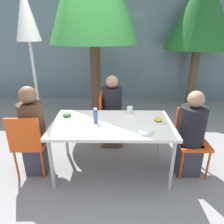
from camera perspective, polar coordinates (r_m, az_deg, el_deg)
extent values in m
plane|color=gray|center=(2.96, 0.00, -15.98)|extent=(24.00, 24.00, 0.00)
cube|color=slate|center=(5.75, 0.52, 18.73)|extent=(10.00, 0.20, 3.00)
cube|color=silver|center=(2.59, 0.00, -3.49)|extent=(1.55, 0.88, 0.04)
cylinder|color=#B7B7B7|center=(2.56, -16.90, -14.32)|extent=(0.04, 0.04, 0.69)
cylinder|color=#B7B7B7|center=(2.55, 16.78, -14.61)|extent=(0.04, 0.04, 0.69)
cylinder|color=#B7B7B7|center=(3.18, -12.99, -6.31)|extent=(0.04, 0.04, 0.69)
cylinder|color=#B7B7B7|center=(3.17, 13.26, -6.49)|extent=(0.04, 0.04, 0.69)
cube|color=#E54C14|center=(2.91, -21.96, -8.19)|extent=(0.41, 0.41, 0.04)
cube|color=#E54C14|center=(2.66, -23.97, -5.81)|extent=(0.40, 0.05, 0.42)
cylinder|color=#E54C14|center=(3.22, -23.22, -10.10)|extent=(0.03, 0.03, 0.42)
cylinder|color=#E54C14|center=(3.11, -17.32, -10.44)|extent=(0.03, 0.03, 0.42)
cylinder|color=#E54C14|center=(2.96, -25.61, -13.50)|extent=(0.03, 0.03, 0.42)
cylinder|color=#E54C14|center=(2.84, -19.17, -14.06)|extent=(0.03, 0.03, 0.42)
cube|color=#383842|center=(3.00, -20.48, -11.71)|extent=(0.29, 0.29, 0.46)
cylinder|color=#472D1E|center=(2.77, -21.83, -2.99)|extent=(0.31, 0.31, 0.54)
sphere|color=brown|center=(2.64, -22.98, 4.50)|extent=(0.22, 0.22, 0.22)
cube|color=#E54C14|center=(2.90, 22.05, -8.33)|extent=(0.41, 0.41, 0.04)
cube|color=#E54C14|center=(2.95, 21.53, -2.69)|extent=(0.40, 0.04, 0.42)
cylinder|color=#E54C14|center=(2.95, 25.69, -13.69)|extent=(0.03, 0.03, 0.42)
cylinder|color=#E54C14|center=(2.83, 19.19, -14.20)|extent=(0.03, 0.03, 0.42)
cylinder|color=#E54C14|center=(3.21, 23.36, -10.25)|extent=(0.03, 0.03, 0.42)
cylinder|color=#E54C14|center=(3.10, 17.41, -10.55)|extent=(0.03, 0.03, 0.42)
cube|color=#383842|center=(2.99, 20.55, -11.85)|extent=(0.31, 0.31, 0.46)
cylinder|color=black|center=(2.76, 21.86, -3.53)|extent=(0.34, 0.34, 0.50)
sphere|color=#9E7556|center=(2.64, 22.92, 3.38)|extent=(0.21, 0.21, 0.21)
cube|color=#E54C14|center=(3.37, 0.00, -2.24)|extent=(0.41, 0.41, 0.04)
cube|color=#E54C14|center=(3.29, -3.17, 1.41)|extent=(0.04, 0.40, 0.42)
cylinder|color=#E54C14|center=(3.63, 2.69, -4.45)|extent=(0.03, 0.03, 0.42)
cylinder|color=#E54C14|center=(3.33, 2.95, -7.05)|extent=(0.03, 0.03, 0.42)
cylinder|color=#E54C14|center=(3.63, -2.69, -4.45)|extent=(0.03, 0.03, 0.42)
cylinder|color=#E54C14|center=(3.33, -2.95, -7.05)|extent=(0.03, 0.03, 0.42)
cube|color=#473D33|center=(3.42, 0.00, -5.79)|extent=(0.28, 0.28, 0.46)
cylinder|color=black|center=(3.22, 0.00, 2.17)|extent=(0.31, 0.31, 0.55)
sphere|color=#9E7556|center=(3.11, 0.00, 8.64)|extent=(0.20, 0.20, 0.20)
cylinder|color=#333333|center=(3.88, -18.94, -6.95)|extent=(0.36, 0.36, 0.05)
cylinder|color=#BCBCBC|center=(3.49, -21.37, 10.56)|extent=(0.04, 0.04, 2.44)
cone|color=silver|center=(3.45, -23.46, 24.39)|extent=(0.36, 0.36, 0.75)
cylinder|color=white|center=(2.67, 12.99, -2.65)|extent=(0.20, 0.20, 0.01)
ellipsoid|color=gold|center=(2.66, 13.05, -2.07)|extent=(0.11, 0.11, 0.04)
cylinder|color=white|center=(2.81, -12.71, -1.33)|extent=(0.22, 0.22, 0.01)
ellipsoid|color=#33702D|center=(2.80, -12.76, -0.74)|extent=(0.12, 0.12, 0.05)
cylinder|color=#334C8E|center=(2.56, -4.74, -1.20)|extent=(0.06, 0.06, 0.18)
cylinder|color=white|center=(2.52, -4.81, 0.87)|extent=(0.04, 0.04, 0.02)
cylinder|color=white|center=(2.86, 5.09, 0.55)|extent=(0.08, 0.08, 0.10)
cylinder|color=white|center=(2.35, 9.46, -5.39)|extent=(0.18, 0.18, 0.05)
cylinder|color=brown|center=(4.17, -4.63, 7.77)|extent=(0.20, 0.20, 1.61)
cylinder|color=brown|center=(5.65, 21.99, 9.05)|extent=(0.20, 0.20, 1.43)
cone|color=#236628|center=(5.56, 24.50, 25.01)|extent=(1.63, 1.63, 1.73)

